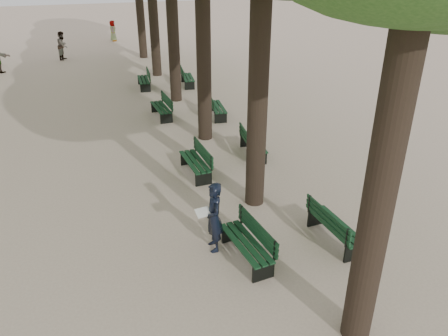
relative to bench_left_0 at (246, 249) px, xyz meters
name	(u,v)px	position (x,y,z in m)	size (l,w,h in m)	color
ground	(241,281)	(-0.37, -0.66, -0.27)	(120.00, 120.00, 0.00)	#CAB199
bench_left_0	(246,249)	(0.00, 0.00, 0.00)	(0.77, 1.85, 0.92)	black
bench_left_1	(195,166)	(0.00, 4.51, 0.00)	(0.67, 1.83, 0.92)	black
bench_left_2	(161,111)	(0.00, 10.13, 0.00)	(0.68, 1.83, 0.92)	black
bench_left_3	(144,83)	(0.00, 14.89, 0.00)	(0.69, 1.83, 0.92)	black
bench_right_0	(335,232)	(2.27, -0.03, 0.00)	(0.67, 1.83, 0.92)	black
bench_right_1	(253,148)	(2.27, 5.29, 0.00)	(0.77, 1.85, 0.92)	black
bench_right_2	(217,111)	(2.27, 9.46, 0.00)	(0.76, 1.85, 0.92)	black
bench_right_3	(188,81)	(2.27, 14.62, 0.00)	(0.78, 1.86, 0.92)	black
man_with_map	(214,217)	(-0.58, 0.62, 0.59)	(0.62, 0.70, 1.73)	black
pedestrian_a	(63,46)	(-3.92, 23.29, 0.62)	(0.87, 0.36, 1.79)	#262628
pedestrian_d	(113,31)	(-0.19, 29.15, 0.51)	(0.77, 0.31, 1.57)	#262628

